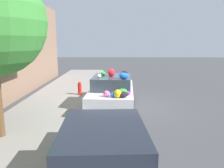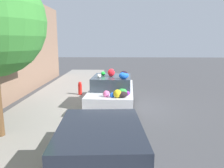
{
  "view_description": "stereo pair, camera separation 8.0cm",
  "coord_description": "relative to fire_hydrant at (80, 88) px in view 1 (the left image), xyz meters",
  "views": [
    {
      "loc": [
        -9.45,
        -0.19,
        2.95
      ],
      "look_at": [
        0.0,
        -0.01,
        1.07
      ],
      "focal_mm": 35.0,
      "sensor_mm": 36.0,
      "label": 1
    },
    {
      "loc": [
        -9.44,
        -0.27,
        2.95
      ],
      "look_at": [
        0.0,
        -0.01,
        1.07
      ],
      "focal_mm": 35.0,
      "sensor_mm": 36.0,
      "label": 2
    }
  ],
  "objects": [
    {
      "name": "fire_hydrant",
      "position": [
        0.0,
        0.0,
        0.0
      ],
      "size": [
        0.2,
        0.2,
        0.7
      ],
      "color": "red",
      "rests_on": "sidewalk_curb"
    },
    {
      "name": "ground_plane",
      "position": [
        -1.88,
        -1.76,
        -0.45
      ],
      "size": [
        60.0,
        60.0,
        0.0
      ],
      "primitive_type": "plane",
      "color": "#424244"
    },
    {
      "name": "parked_car_plain",
      "position": [
        -7.51,
        -1.7,
        0.28
      ],
      "size": [
        4.56,
        1.98,
        1.44
      ],
      "rotation": [
        0.0,
        0.0,
        0.06
      ],
      "color": "gray",
      "rests_on": "ground"
    },
    {
      "name": "sidewalk_curb",
      "position": [
        -1.88,
        0.94,
        -0.4
      ],
      "size": [
        24.0,
        3.2,
        0.11
      ],
      "color": "gray",
      "rests_on": "ground"
    },
    {
      "name": "art_car",
      "position": [
        -1.96,
        -1.77,
        0.31
      ],
      "size": [
        4.13,
        2.04,
        1.77
      ],
      "rotation": [
        0.0,
        0.0,
        -0.05
      ],
      "color": "silver",
      "rests_on": "ground"
    }
  ]
}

